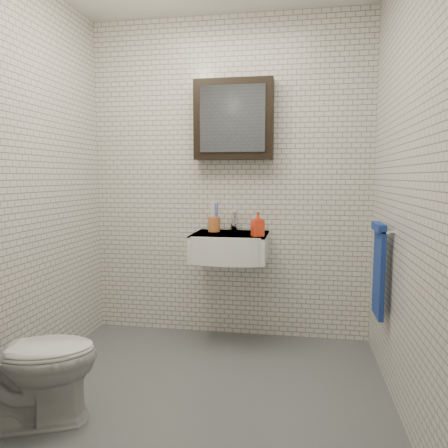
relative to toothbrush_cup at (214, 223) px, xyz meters
name	(u,v)px	position (x,y,z in m)	size (l,w,h in m)	color
ground	(201,391)	(0.09, -0.86, -0.91)	(2.20, 2.00, 0.01)	#52555A
room_shell	(200,141)	(0.09, -0.86, 0.55)	(2.22, 2.02, 2.51)	silver
washbasin	(229,247)	(0.14, -0.13, -0.16)	(0.55, 0.50, 0.20)	white
faucet	(234,222)	(0.14, 0.07, 0.00)	(0.06, 0.20, 0.15)	silver
mirror_cabinet	(234,120)	(0.14, 0.07, 0.79)	(0.60, 0.15, 0.60)	black
towel_rail	(379,266)	(1.13, -0.51, -0.19)	(0.09, 0.30, 0.58)	silver
toothbrush_cup	(214,223)	(0.00, 0.00, 0.00)	(0.10, 0.10, 0.25)	#CC6A33
soap_bottle	(258,224)	(0.35, -0.21, 0.02)	(0.08, 0.08, 0.17)	orange
toilet	(27,358)	(-0.71, -1.34, -0.56)	(0.39, 0.68, 0.70)	silver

